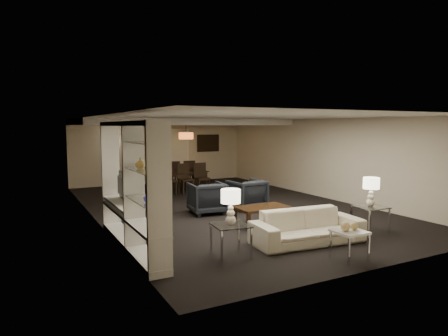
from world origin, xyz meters
name	(u,v)px	position (x,y,z in m)	size (l,w,h in m)	color
floor	(224,207)	(0.00, 0.00, 0.00)	(11.00, 11.00, 0.00)	black
ceiling	(224,118)	(0.00, 0.00, 2.50)	(7.00, 11.00, 0.02)	silver
wall_back	(160,152)	(0.00, 5.50, 1.25)	(7.00, 0.02, 2.50)	#C0B59B
wall_front	(386,191)	(0.00, -5.50, 1.25)	(7.00, 0.02, 2.50)	#C0B59B
wall_left	(94,169)	(-3.50, 0.00, 1.25)	(0.02, 11.00, 2.50)	#C0B59B
wall_right	(321,158)	(3.50, 0.00, 1.25)	(0.02, 11.00, 2.50)	#C0B59B
ceiling_soffit	(178,122)	(0.00, 3.50, 2.40)	(7.00, 4.00, 0.20)	silver
curtains	(139,154)	(-0.90, 5.42, 1.20)	(1.50, 0.12, 2.40)	beige
door	(177,156)	(0.70, 5.47, 1.05)	(0.90, 0.05, 2.10)	silver
painting	(208,143)	(2.10, 5.46, 1.55)	(0.95, 0.04, 0.65)	#142D38
media_unit	(130,186)	(-3.31, -2.60, 1.18)	(0.38, 3.40, 2.35)	white
pendant_light	(186,136)	(0.30, 3.50, 1.92)	(0.52, 0.52, 0.24)	#D8591E
sofa	(307,227)	(-0.19, -3.85, 0.32)	(2.19, 0.86, 0.64)	beige
coffee_table	(262,216)	(-0.19, -2.25, 0.22)	(1.20, 0.70, 0.43)	black
armchair_left	(207,198)	(-0.79, -0.55, 0.41)	(0.87, 0.90, 0.81)	black
armchair_right	(247,194)	(0.41, -0.55, 0.41)	(0.87, 0.90, 0.81)	black
side_table_left	(231,240)	(-1.89, -3.85, 0.28)	(0.60, 0.60, 0.56)	silver
side_table_right	(370,219)	(1.51, -3.85, 0.28)	(0.60, 0.60, 0.56)	white
table_lamp_left	(231,207)	(-1.89, -3.85, 0.87)	(0.34, 0.34, 0.62)	#F1E0CB
table_lamp_right	(371,192)	(1.51, -3.85, 0.87)	(0.34, 0.34, 0.62)	#F2EACD
marble_table	(349,245)	(-0.19, -4.95, 0.25)	(0.50, 0.50, 0.50)	silver
gold_gourd_a	(345,227)	(-0.29, -4.95, 0.58)	(0.16, 0.16, 0.16)	tan
gold_gourd_b	(354,226)	(-0.09, -4.95, 0.57)	(0.14, 0.14, 0.14)	tan
television	(121,187)	(-3.28, -1.73, 1.04)	(0.13, 1.00, 0.57)	black
vase_blue	(148,197)	(-3.31, -3.72, 1.14)	(0.16, 0.16, 0.17)	#272BAB
vase_amber	(140,163)	(-3.31, -3.31, 1.65)	(0.17, 0.17, 0.18)	#BA913E
floor_speaker	(150,210)	(-2.69, -1.75, 0.51)	(0.11, 0.11, 1.02)	black
dining_table	(179,181)	(-0.12, 3.18, 0.34)	(1.93, 1.08, 0.68)	black
chair_nl	(169,180)	(-0.72, 2.53, 0.50)	(0.47, 0.47, 1.01)	black
chair_nm	(186,179)	(-0.12, 2.53, 0.50)	(0.47, 0.47, 1.01)	black
chair_nr	(202,178)	(0.48, 2.53, 0.50)	(0.47, 0.47, 1.01)	black
chair_fl	(156,176)	(-0.72, 3.83, 0.50)	(0.47, 0.47, 1.01)	black
chair_fm	(172,175)	(-0.12, 3.83, 0.50)	(0.47, 0.47, 1.01)	black
chair_fr	(188,174)	(0.48, 3.83, 0.50)	(0.47, 0.47, 1.01)	black
floor_lamp	(115,162)	(-1.87, 5.20, 0.91)	(0.26, 0.26, 1.83)	black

